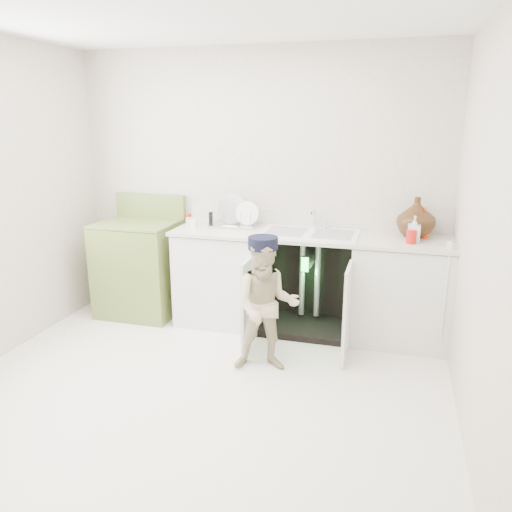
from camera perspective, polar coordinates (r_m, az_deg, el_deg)
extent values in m
plane|color=silver|center=(3.77, -6.16, -14.49)|extent=(3.50, 3.50, 0.00)
cube|color=beige|center=(4.72, 0.22, 7.92)|extent=(3.50, 2.50, 0.02)
cube|color=beige|center=(2.06, -22.85, -3.57)|extent=(3.50, 2.50, 0.02)
cube|color=beige|center=(3.11, 24.56, 2.44)|extent=(2.50, 3.00, 0.02)
plane|color=white|center=(3.32, -7.55, 26.20)|extent=(3.50, 3.50, 0.00)
cube|color=silver|center=(4.70, -3.72, -2.42)|extent=(0.80, 0.60, 0.86)
cube|color=silver|center=(4.45, 16.14, -4.07)|extent=(0.80, 0.60, 0.86)
cube|color=black|center=(4.76, 6.50, -2.25)|extent=(0.80, 0.06, 0.86)
cube|color=black|center=(4.65, 5.79, -7.93)|extent=(0.80, 0.60, 0.06)
cylinder|color=gray|center=(4.61, 5.30, -2.57)|extent=(0.05, 0.05, 0.70)
cylinder|color=gray|center=(4.59, 7.02, -2.71)|extent=(0.05, 0.05, 0.70)
cylinder|color=gray|center=(4.50, 6.11, -0.78)|extent=(0.07, 0.18, 0.07)
cube|color=silver|center=(4.15, -0.78, -5.35)|extent=(0.03, 0.40, 0.76)
cube|color=silver|center=(4.01, 10.33, -6.38)|extent=(0.02, 0.40, 0.76)
cube|color=beige|center=(4.38, 6.10, 2.37)|extent=(2.44, 0.64, 0.03)
cube|color=beige|center=(4.64, 6.75, 4.24)|extent=(2.44, 0.02, 0.15)
cube|color=white|center=(4.38, 6.10, 2.50)|extent=(0.85, 0.55, 0.02)
cube|color=gray|center=(4.42, 3.48, 2.80)|extent=(0.34, 0.40, 0.01)
cube|color=gray|center=(4.35, 8.77, 2.44)|extent=(0.34, 0.40, 0.01)
cylinder|color=silver|center=(4.57, 6.62, 4.26)|extent=(0.03, 0.03, 0.17)
cylinder|color=silver|center=(4.50, 6.52, 5.05)|extent=(0.02, 0.14, 0.02)
cylinder|color=silver|center=(4.57, 7.96, 3.55)|extent=(0.04, 0.04, 0.06)
cylinder|color=white|center=(4.14, 20.82, -4.23)|extent=(0.01, 0.01, 0.70)
cube|color=white|center=(4.12, 21.23, 1.17)|extent=(0.04, 0.02, 0.06)
cube|color=silver|center=(4.66, -2.41, 3.56)|extent=(0.45, 0.30, 0.02)
cylinder|color=silver|center=(4.68, -2.81, 4.59)|extent=(0.28, 0.10, 0.27)
cylinder|color=white|center=(4.61, -1.01, 4.32)|extent=(0.22, 0.06, 0.22)
cylinder|color=silver|center=(4.61, -4.93, 4.33)|extent=(0.01, 0.01, 0.13)
cylinder|color=silver|center=(4.58, -3.88, 4.28)|extent=(0.01, 0.01, 0.13)
cylinder|color=silver|center=(4.55, -2.81, 4.22)|extent=(0.01, 0.01, 0.13)
cylinder|color=silver|center=(4.53, -1.74, 4.17)|extent=(0.01, 0.01, 0.13)
cylinder|color=silver|center=(4.50, -0.64, 4.10)|extent=(0.01, 0.01, 0.13)
imported|color=#472314|center=(4.43, 17.84, 4.25)|extent=(0.32, 0.32, 0.34)
imported|color=#E83A0C|center=(4.40, 18.69, 3.60)|extent=(0.10, 0.10, 0.26)
imported|color=silver|center=(4.24, 17.62, 2.95)|extent=(0.10, 0.10, 0.21)
cylinder|color=red|center=(4.19, 17.33, 2.12)|extent=(0.08, 0.08, 0.11)
cylinder|color=red|center=(4.77, -7.71, 4.21)|extent=(0.05, 0.05, 0.10)
cylinder|color=beige|center=(4.69, -7.64, 3.88)|extent=(0.06, 0.06, 0.08)
cylinder|color=black|center=(4.73, -5.16, 4.31)|extent=(0.04, 0.04, 0.12)
cube|color=white|center=(4.56, -7.12, 3.64)|extent=(0.05, 0.05, 0.09)
cube|color=olive|center=(5.02, -13.09, -1.46)|extent=(0.73, 0.65, 0.89)
cube|color=olive|center=(4.90, -13.41, 3.68)|extent=(0.73, 0.65, 0.02)
cube|color=olive|center=(5.13, -11.96, 5.65)|extent=(0.73, 0.06, 0.23)
cylinder|color=black|center=(4.86, -16.21, 3.32)|extent=(0.16, 0.16, 0.02)
cylinder|color=silver|center=(4.86, -16.23, 3.45)|extent=(0.19, 0.19, 0.01)
cylinder|color=black|center=(5.13, -14.35, 4.07)|extent=(0.16, 0.16, 0.02)
cylinder|color=silver|center=(5.13, -14.36, 4.20)|extent=(0.19, 0.19, 0.01)
cylinder|color=black|center=(4.68, -12.38, 3.11)|extent=(0.16, 0.16, 0.02)
cylinder|color=silver|center=(4.68, -12.39, 3.26)|extent=(0.19, 0.19, 0.01)
cylinder|color=black|center=(4.96, -10.66, 3.90)|extent=(0.16, 0.16, 0.02)
cylinder|color=silver|center=(4.96, -10.67, 4.04)|extent=(0.19, 0.19, 0.01)
imported|color=#C3B88C|center=(3.76, 1.18, -5.74)|extent=(0.58, 0.50, 1.03)
cylinder|color=black|center=(3.61, 1.23, 1.43)|extent=(0.27, 0.27, 0.09)
cube|color=black|center=(3.72, 1.23, 1.28)|extent=(0.19, 0.13, 0.01)
cube|color=black|center=(4.10, 5.63, -0.96)|extent=(0.07, 0.01, 0.14)
cube|color=#26F23F|center=(4.09, 5.61, -0.99)|extent=(0.06, 0.00, 0.12)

